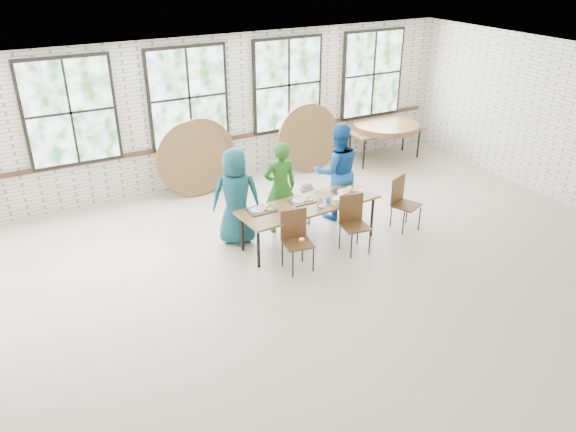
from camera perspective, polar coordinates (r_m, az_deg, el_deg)
name	(u,v)px	position (r m, az deg, el deg)	size (l,w,h in m)	color
room	(189,100)	(11.31, -10.05, 11.56)	(12.00, 12.00, 12.00)	#C2B09A
dining_table	(309,206)	(9.23, 2.15, 1.01)	(2.45, 0.96, 0.74)	brown
chair_near_left	(296,235)	(8.61, 0.78, -1.90)	(0.48, 0.46, 0.95)	#52341B
chair_near_right	(353,218)	(9.17, 6.63, -0.22)	(0.48, 0.46, 0.95)	#52341B
chair_spare	(402,198)	(10.02, 11.51, 1.77)	(0.54, 0.54, 0.95)	#52341B
adult_teal	(236,197)	(9.28, -5.31, 1.98)	(0.81, 0.52, 1.65)	navy
adult_green	(280,188)	(9.61, -0.79, 2.91)	(0.59, 0.39, 1.63)	#22621A
toddler	(306,204)	(10.01, 1.87, 1.27)	(0.51, 0.29, 0.79)	#181441
adult_blue	(337,172)	(10.13, 5.01, 4.50)	(0.86, 0.67, 1.77)	#164E9E
storage_table	(386,131)	(13.18, 9.88, 8.50)	(1.81, 0.77, 0.74)	brown
tabletop_clutter	(315,201)	(9.22, 2.73, 1.51)	(2.05, 0.61, 0.11)	black
round_tops_stacked	(386,126)	(13.15, 9.92, 8.99)	(1.50, 1.50, 0.13)	brown
round_tops_leaning	(237,151)	(11.60, -5.25, 6.57)	(4.14, 0.36, 1.49)	brown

